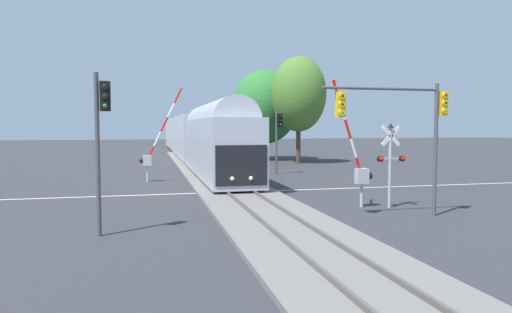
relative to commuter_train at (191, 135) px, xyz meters
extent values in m
plane|color=#333338|center=(0.00, -27.34, -2.74)|extent=(220.00, 220.00, 0.00)
cube|color=beige|center=(0.00, -27.34, -2.74)|extent=(44.00, 0.20, 0.01)
cube|color=slate|center=(0.00, -27.34, -2.65)|extent=(4.40, 80.00, 0.18)
cube|color=#56514C|center=(-0.72, -27.34, -2.49)|extent=(0.10, 80.00, 0.14)
cube|color=#56514C|center=(0.71, -27.34, -2.49)|extent=(0.10, 80.00, 0.14)
cube|color=#B2B7C1|center=(0.00, -20.09, -0.47)|extent=(3.00, 18.52, 3.90)
cube|color=black|center=(0.00, -29.37, -1.05)|extent=(2.76, 0.08, 2.15)
cylinder|color=#B2B7C1|center=(0.00, -20.09, 1.36)|extent=(2.76, 16.66, 2.76)
sphere|color=#F4F2CC|center=(-0.50, -29.38, -1.74)|extent=(0.24, 0.24, 0.24)
sphere|color=#F4F2CC|center=(0.50, -29.38, -1.74)|extent=(0.24, 0.24, 0.24)
cube|color=silver|center=(0.00, 0.69, -0.12)|extent=(3.00, 21.24, 4.60)
cube|color=black|center=(1.51, 0.69, 0.18)|extent=(0.04, 19.12, 0.90)
cube|color=#193899|center=(1.52, 0.69, -1.27)|extent=(0.04, 19.54, 0.36)
cube|color=silver|center=(0.00, 22.83, -0.12)|extent=(3.00, 21.24, 4.60)
cube|color=black|center=(1.51, 22.83, 0.18)|extent=(0.04, 19.12, 0.90)
cube|color=#193899|center=(1.52, 22.83, -1.27)|extent=(0.04, 19.54, 0.36)
cylinder|color=#B7B7BC|center=(4.83, -33.50, -2.19)|extent=(0.14, 0.14, 1.10)
cube|color=#B7B7BC|center=(4.83, -33.50, -1.29)|extent=(0.56, 0.40, 0.70)
sphere|color=black|center=(5.18, -33.50, -1.29)|extent=(0.36, 0.36, 0.36)
cylinder|color=red|center=(4.68, -33.50, -0.86)|extent=(0.40, 0.12, 0.90)
cylinder|color=white|center=(4.39, -33.50, 0.01)|extent=(0.40, 0.12, 0.90)
cylinder|color=red|center=(4.10, -33.50, 0.87)|extent=(0.40, 0.12, 0.90)
cylinder|color=white|center=(3.81, -33.50, 1.74)|extent=(0.40, 0.12, 0.90)
cylinder|color=red|center=(3.52, -33.50, 2.61)|extent=(0.40, 0.12, 0.90)
sphere|color=red|center=(3.38, -33.50, 3.04)|extent=(0.14, 0.14, 0.14)
cylinder|color=#B2B2B7|center=(6.01, -33.92, -0.91)|extent=(0.14, 0.14, 3.65)
cube|color=white|center=(6.01, -33.94, 0.56)|extent=(0.98, 0.05, 0.98)
cube|color=white|center=(6.01, -33.94, 0.56)|extent=(0.98, 0.05, 0.98)
cube|color=#B2B2B7|center=(6.01, -33.92, -0.48)|extent=(1.10, 0.08, 0.08)
cylinder|color=black|center=(5.46, -34.02, -0.48)|extent=(0.26, 0.18, 0.26)
cylinder|color=black|center=(6.56, -34.02, -0.48)|extent=(0.26, 0.18, 0.26)
sphere|color=red|center=(5.46, -34.12, -0.48)|extent=(0.20, 0.20, 0.20)
sphere|color=red|center=(6.56, -34.12, -0.48)|extent=(0.20, 0.20, 0.20)
cone|color=black|center=(6.01, -33.92, 1.03)|extent=(0.28, 0.28, 0.22)
cylinder|color=#B7B7BC|center=(-4.83, -21.17, -2.19)|extent=(0.14, 0.14, 1.10)
cube|color=#B7B7BC|center=(-4.83, -21.17, -1.29)|extent=(0.56, 0.40, 0.70)
sphere|color=black|center=(-5.18, -21.17, -1.29)|extent=(0.36, 0.36, 0.36)
cylinder|color=red|center=(-4.60, -21.17, -0.81)|extent=(0.57, 0.12, 1.02)
cylinder|color=white|center=(-4.14, -21.17, 0.16)|extent=(0.57, 0.12, 1.02)
cylinder|color=red|center=(-3.68, -21.17, 1.12)|extent=(0.57, 0.12, 1.02)
cylinder|color=white|center=(-3.21, -21.17, 2.08)|extent=(0.57, 0.12, 1.02)
cylinder|color=red|center=(-2.75, -21.17, 3.05)|extent=(0.57, 0.12, 1.02)
sphere|color=red|center=(-2.52, -21.17, 3.53)|extent=(0.14, 0.14, 0.14)
cylinder|color=#4C4C51|center=(-6.42, -36.62, 0.03)|extent=(0.16, 0.16, 5.55)
cube|color=black|center=(-6.14, -36.62, 2.01)|extent=(0.34, 0.26, 1.00)
sphere|color=#262626|center=(-6.14, -36.77, 2.33)|extent=(0.20, 0.20, 0.20)
cylinder|color=black|center=(-6.14, -36.80, 2.33)|extent=(0.24, 0.10, 0.24)
sphere|color=#262626|center=(-6.14, -36.77, 2.01)|extent=(0.20, 0.20, 0.20)
cylinder|color=black|center=(-6.14, -36.80, 2.01)|extent=(0.24, 0.10, 0.24)
sphere|color=green|center=(-6.14, -36.77, 1.69)|extent=(0.20, 0.20, 0.20)
cylinder|color=black|center=(-6.14, -36.80, 1.69)|extent=(0.24, 0.10, 0.24)
cylinder|color=#4C4C51|center=(6.85, -36.09, 0.01)|extent=(0.16, 0.16, 5.49)
cube|color=gold|center=(7.13, -36.09, 1.95)|extent=(0.34, 0.26, 1.00)
sphere|color=#262626|center=(7.13, -36.24, 2.27)|extent=(0.20, 0.20, 0.20)
cylinder|color=gold|center=(7.13, -36.27, 2.27)|extent=(0.24, 0.10, 0.24)
sphere|color=#262626|center=(7.13, -36.24, 1.95)|extent=(0.20, 0.20, 0.20)
cylinder|color=gold|center=(7.13, -36.27, 1.95)|extent=(0.24, 0.10, 0.24)
sphere|color=green|center=(7.13, -36.24, 1.63)|extent=(0.20, 0.20, 0.20)
cylinder|color=gold|center=(7.13, -36.27, 1.63)|extent=(0.24, 0.10, 0.24)
cylinder|color=#4C4C51|center=(4.34, -36.09, 2.50)|extent=(5.02, 0.12, 0.12)
cube|color=gold|center=(2.59, -36.09, 1.85)|extent=(0.34, 0.26, 1.00)
sphere|color=#262626|center=(2.59, -36.24, 2.17)|extent=(0.20, 0.20, 0.20)
cylinder|color=gold|center=(2.59, -36.27, 2.17)|extent=(0.24, 0.10, 0.24)
sphere|color=#262626|center=(2.59, -36.24, 1.85)|extent=(0.20, 0.20, 0.20)
cylinder|color=gold|center=(2.59, -36.27, 1.85)|extent=(0.24, 0.10, 0.24)
sphere|color=green|center=(2.59, -36.24, 1.53)|extent=(0.20, 0.20, 0.20)
cylinder|color=gold|center=(2.59, -36.27, 1.53)|extent=(0.24, 0.10, 0.24)
cylinder|color=#4C4C51|center=(4.97, -18.52, -0.24)|extent=(0.16, 0.16, 5.00)
cube|color=black|center=(5.25, -18.52, 1.46)|extent=(0.34, 0.26, 1.00)
sphere|color=#262626|center=(5.25, -18.67, 1.78)|extent=(0.20, 0.20, 0.20)
cylinder|color=black|center=(5.25, -18.70, 1.78)|extent=(0.24, 0.10, 0.24)
sphere|color=#262626|center=(5.25, -18.67, 1.46)|extent=(0.20, 0.20, 0.20)
cylinder|color=black|center=(5.25, -18.70, 1.46)|extent=(0.24, 0.10, 0.24)
sphere|color=green|center=(5.25, -18.67, 1.14)|extent=(0.20, 0.20, 0.20)
cylinder|color=black|center=(5.25, -18.70, 1.14)|extent=(0.24, 0.10, 0.24)
cylinder|color=#4C3828|center=(7.92, -3.19, -1.33)|extent=(0.47, 0.47, 2.81)
ellipsoid|color=#2D7533|center=(7.92, -3.19, 3.15)|extent=(7.34, 7.34, 8.19)
cylinder|color=#4C3828|center=(10.08, -8.60, -0.66)|extent=(0.46, 0.46, 4.15)
ellipsoid|color=#4C7A2D|center=(10.08, -8.60, 4.25)|extent=(5.56, 5.56, 7.55)
camera|label=1|loc=(-4.76, -52.89, 0.99)|focal=32.25mm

